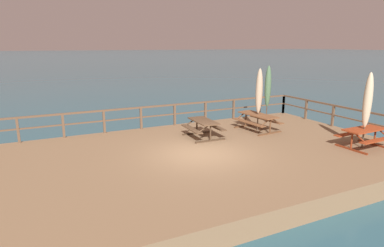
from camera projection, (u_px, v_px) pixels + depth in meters
The scene contains 10 objects.
ground_plane at pixel (200, 170), 12.35m from camera, with size 600.00×600.00×0.00m, color #2D5B6B.
wooden_deck at pixel (200, 162), 12.28m from camera, with size 16.01×9.30×0.65m, color #846647.
railing_waterside_far at pixel (158, 112), 15.97m from camera, with size 15.81×0.10×1.09m.
railing_side_right at pixel (349, 115), 15.35m from camera, with size 0.10×9.10×1.09m.
picnic_table_front_right at pixel (258, 118), 15.46m from camera, with size 1.58×2.17×0.78m.
picnic_table_front_left at pixel (203, 125), 14.20m from camera, with size 1.45×1.74×0.78m.
picnic_table_mid_right at pixel (364, 134), 12.80m from camera, with size 1.81×1.45×0.78m.
patio_umbrella_tall_back_left at pixel (259, 91), 15.14m from camera, with size 0.32×0.32×2.91m.
patio_umbrella_tall_back_right at pixel (268, 87), 16.74m from camera, with size 0.32×0.32×2.93m.
patio_umbrella_tall_mid_right at pixel (368, 101), 12.44m from camera, with size 0.32×0.32×2.96m.
Camera 1 is at (-5.32, -10.31, 4.58)m, focal length 30.63 mm.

